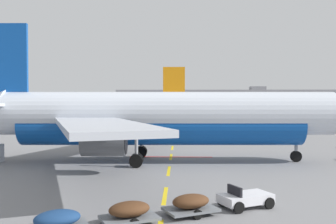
% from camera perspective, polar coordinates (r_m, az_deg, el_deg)
% --- Properties ---
extents(ground, '(400.00, 400.00, 0.00)m').
position_cam_1_polar(ground, '(57.43, 23.48, -3.91)').
color(ground, slate).
extents(apron_paint_markings, '(8.00, 98.16, 0.01)m').
position_cam_1_polar(apron_paint_markings, '(51.56, 0.87, -4.38)').
color(apron_paint_markings, yellow).
rests_on(apron_paint_markings, ground).
extents(airliner_foreground, '(34.74, 34.62, 12.20)m').
position_cam_1_polar(airliner_foreground, '(32.19, -2.06, -0.85)').
color(airliner_foreground, silver).
rests_on(airliner_foreground, ground).
extents(airliner_mid_left, '(36.44, 36.27, 12.79)m').
position_cam_1_polar(airliner_mid_left, '(78.58, 11.24, 0.62)').
color(airliner_mid_left, silver).
rests_on(airliner_mid_left, ground).
extents(baggage_train, '(11.03, 6.49, 1.14)m').
position_cam_1_polar(baggage_train, '(16.89, -0.97, -14.72)').
color(baggage_train, silver).
rests_on(baggage_train, ground).
extents(terminal_satellite, '(86.20, 19.73, 11.83)m').
position_cam_1_polar(terminal_satellite, '(149.87, 8.98, 1.39)').
color(terminal_satellite, gray).
rests_on(terminal_satellite, ground).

